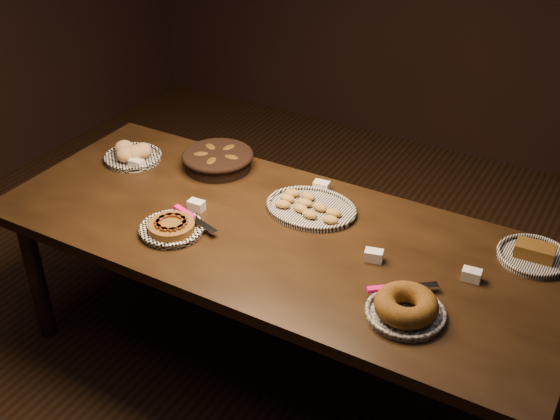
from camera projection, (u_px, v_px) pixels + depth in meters
The scene contains 9 objects.
ground at pixel (276, 363), 3.29m from camera, with size 5.00×5.00×0.00m, color black.
buffet_table at pixel (276, 245), 2.93m from camera, with size 2.40×1.00×0.75m.
apple_tart_plate at pixel (172, 227), 2.87m from camera, with size 0.32×0.27×0.05m.
madeleine_platter at pixel (310, 207), 3.00m from camera, with size 0.40×0.32×0.05m.
bundt_cake_plate at pixel (406, 308), 2.42m from camera, with size 0.31×0.35×0.09m.
croissant_basket at pixel (218, 159), 3.31m from camera, with size 0.36×0.36×0.08m.
bread_roll_plate at pixel (132, 154), 3.38m from camera, with size 0.28×0.28×0.09m.
loaf_plate at pixel (534, 255), 2.71m from camera, with size 0.28×0.28×0.06m.
tent_cards at pixel (290, 213), 2.95m from camera, with size 1.70×0.46×0.04m.
Camera 1 is at (1.21, -2.06, 2.37)m, focal length 45.00 mm.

